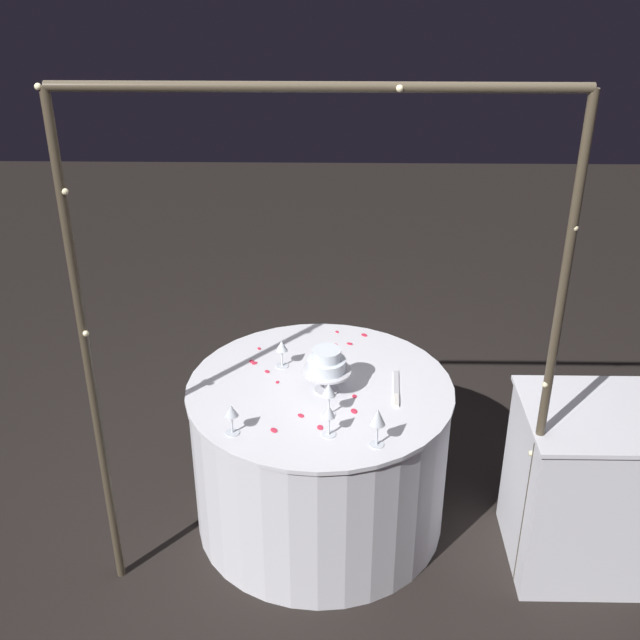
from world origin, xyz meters
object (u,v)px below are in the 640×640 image
object	(u,v)px
tiered_cake	(327,364)
wine_glass_4	(329,414)
decorative_arch	(318,298)
cake_knife	(396,390)
wine_glass_3	(378,418)
main_table	(320,455)
wine_glass_1	(231,412)
wine_glass_2	(282,348)
wine_glass_0	(329,391)
side_table	(580,487)

from	to	relation	value
tiered_cake	wine_glass_4	bearing A→B (deg)	92.11
tiered_cake	wine_glass_4	xyz separation A→B (m)	(-0.01, 0.34, -0.03)
decorative_arch	cake_knife	bearing A→B (deg)	-132.92
wine_glass_4	cake_knife	distance (m)	0.46
wine_glass_3	wine_glass_4	size ratio (longest dim) A/B	1.21
main_table	wine_glass_3	world-z (taller)	wine_glass_3
main_table	tiered_cake	bearing A→B (deg)	136.16
main_table	wine_glass_3	distance (m)	0.71
wine_glass_1	wine_glass_2	distance (m)	0.56
tiered_cake	wine_glass_3	distance (m)	0.45
wine_glass_3	wine_glass_0	bearing A→B (deg)	-47.08
wine_glass_2	wine_glass_3	world-z (taller)	wine_glass_3
main_table	wine_glass_4	xyz separation A→B (m)	(-0.04, 0.36, 0.49)
wine_glass_1	tiered_cake	bearing A→B (deg)	-139.43
tiered_cake	cake_knife	xyz separation A→B (m)	(-0.31, -0.00, -0.13)
decorative_arch	wine_glass_1	world-z (taller)	decorative_arch
tiered_cake	wine_glass_2	world-z (taller)	tiered_cake
side_table	decorative_arch	bearing A→B (deg)	7.51
decorative_arch	wine_glass_1	bearing A→B (deg)	-6.37
decorative_arch	cake_knife	size ratio (longest dim) A/B	7.41
tiered_cake	cake_knife	world-z (taller)	tiered_cake
side_table	tiered_cake	distance (m)	1.25
main_table	tiered_cake	xyz separation A→B (m)	(-0.03, 0.03, 0.52)
wine_glass_1	wine_glass_0	bearing A→B (deg)	-160.58
side_table	wine_glass_4	size ratio (longest dim) A/B	5.54
wine_glass_1	cake_knife	distance (m)	0.78
wine_glass_3	tiered_cake	bearing A→B (deg)	-62.77
tiered_cake	wine_glass_2	size ratio (longest dim) A/B	1.60
tiered_cake	wine_glass_2	bearing A→B (deg)	-44.20
wine_glass_3	cake_knife	world-z (taller)	wine_glass_3
wine_glass_3	cake_knife	size ratio (longest dim) A/B	0.60
tiered_cake	wine_glass_3	size ratio (longest dim) A/B	1.25
side_table	wine_glass_0	world-z (taller)	wine_glass_0
decorative_arch	wine_glass_1	size ratio (longest dim) A/B	15.73
wine_glass_0	main_table	bearing A→B (deg)	-79.54
side_table	tiered_cake	bearing A→B (deg)	-10.85
wine_glass_1	cake_knife	xyz separation A→B (m)	(-0.70, -0.33, -0.10)
decorative_arch	tiered_cake	size ratio (longest dim) A/B	9.96
tiered_cake	wine_glass_1	distance (m)	0.51
wine_glass_0	wine_glass_3	world-z (taller)	wine_glass_3
wine_glass_1	main_table	bearing A→B (deg)	-134.75
side_table	cake_knife	world-z (taller)	side_table
decorative_arch	wine_glass_3	bearing A→B (deg)	172.54
wine_glass_2	cake_knife	world-z (taller)	wine_glass_2
wine_glass_2	wine_glass_4	bearing A→B (deg)	112.50
side_table	wine_glass_3	xyz separation A→B (m)	(0.92, 0.18, 0.49)
wine_glass_0	cake_knife	xyz separation A→B (m)	(-0.30, -0.19, -0.11)
wine_glass_4	wine_glass_2	bearing A→B (deg)	-67.50
main_table	wine_glass_2	distance (m)	0.54
wine_glass_1	cake_knife	bearing A→B (deg)	-154.69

